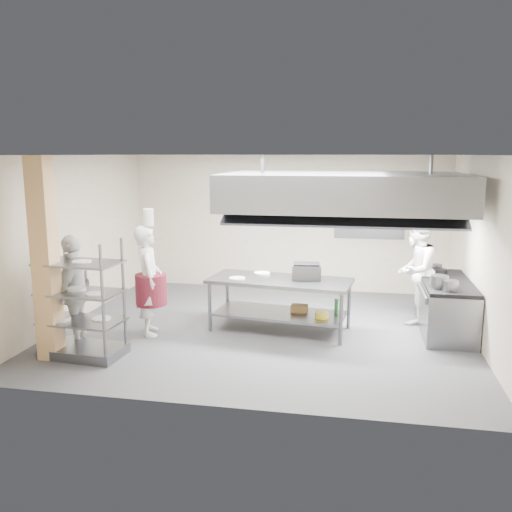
% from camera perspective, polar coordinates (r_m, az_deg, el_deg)
% --- Properties ---
extents(floor, '(7.00, 7.00, 0.00)m').
position_cam_1_polar(floor, '(9.55, 0.80, -7.74)').
color(floor, '#343436').
rests_on(floor, ground).
extents(ceiling, '(7.00, 7.00, 0.00)m').
position_cam_1_polar(ceiling, '(9.06, 0.85, 10.58)').
color(ceiling, silver).
rests_on(ceiling, wall_back).
extents(wall_back, '(7.00, 0.00, 7.00)m').
position_cam_1_polar(wall_back, '(12.12, 3.28, 3.48)').
color(wall_back, '#BCAE95').
rests_on(wall_back, ground).
extents(wall_left, '(0.00, 6.00, 6.00)m').
position_cam_1_polar(wall_left, '(10.37, -18.60, 1.71)').
color(wall_left, '#BCAE95').
rests_on(wall_left, ground).
extents(wall_right, '(0.00, 6.00, 6.00)m').
position_cam_1_polar(wall_right, '(9.26, 22.69, 0.42)').
color(wall_right, '#BCAE95').
rests_on(wall_right, ground).
extents(column, '(0.30, 0.30, 3.00)m').
position_cam_1_polar(column, '(8.45, -21.30, -0.39)').
color(column, tan).
rests_on(column, floor).
extents(exhaust_hood, '(4.00, 2.50, 0.60)m').
position_cam_1_polar(exhaust_hood, '(9.35, 9.20, 6.77)').
color(exhaust_hood, gray).
rests_on(exhaust_hood, ceiling).
extents(hood_strip_a, '(1.60, 0.12, 0.04)m').
position_cam_1_polar(hood_strip_a, '(9.44, 3.66, 4.97)').
color(hood_strip_a, white).
rests_on(hood_strip_a, exhaust_hood).
extents(hood_strip_b, '(1.60, 0.12, 0.04)m').
position_cam_1_polar(hood_strip_b, '(9.39, 14.66, 4.61)').
color(hood_strip_b, white).
rests_on(hood_strip_b, exhaust_hood).
extents(wall_shelf, '(1.50, 0.28, 0.04)m').
position_cam_1_polar(wall_shelf, '(11.86, 11.84, 3.11)').
color(wall_shelf, gray).
rests_on(wall_shelf, wall_back).
extents(island, '(2.53, 1.31, 0.91)m').
position_cam_1_polar(island, '(9.40, 2.51, -5.14)').
color(island, gray).
rests_on(island, floor).
extents(island_worktop, '(2.53, 1.31, 0.06)m').
position_cam_1_polar(island_worktop, '(9.29, 2.53, -2.62)').
color(island_worktop, gray).
rests_on(island_worktop, island).
extents(island_undershelf, '(2.32, 1.18, 0.04)m').
position_cam_1_polar(island_undershelf, '(9.44, 2.50, -6.05)').
color(island_undershelf, slate).
rests_on(island_undershelf, island).
extents(pass_rack, '(1.24, 0.79, 1.79)m').
position_cam_1_polar(pass_rack, '(8.51, -17.93, -4.30)').
color(pass_rack, slate).
rests_on(pass_rack, floor).
extents(cooking_range, '(0.80, 2.00, 0.84)m').
position_cam_1_polar(cooking_range, '(9.89, 19.27, -5.15)').
color(cooking_range, slate).
rests_on(cooking_range, floor).
extents(range_top, '(0.78, 1.96, 0.06)m').
position_cam_1_polar(range_top, '(9.78, 19.43, -2.61)').
color(range_top, black).
rests_on(range_top, cooking_range).
extents(chef_head, '(0.67, 0.80, 1.87)m').
position_cam_1_polar(chef_head, '(9.26, -11.24, -2.53)').
color(chef_head, white).
rests_on(chef_head, floor).
extents(chef_line, '(1.03, 1.13, 1.91)m').
position_cam_1_polar(chef_line, '(10.13, 16.42, -1.51)').
color(chef_line, silver).
rests_on(chef_line, floor).
extents(chef_plating, '(0.56, 1.10, 1.80)m').
position_cam_1_polar(chef_plating, '(9.01, -18.54, -3.49)').
color(chef_plating, white).
rests_on(chef_plating, floor).
extents(griddle, '(0.53, 0.44, 0.24)m').
position_cam_1_polar(griddle, '(9.35, 5.32, -1.63)').
color(griddle, slate).
rests_on(griddle, island_worktop).
extents(wicker_basket, '(0.29, 0.21, 0.13)m').
position_cam_1_polar(wicker_basket, '(9.46, 4.59, -5.52)').
color(wicker_basket, olive).
rests_on(wicker_basket, island_undershelf).
extents(stockpot, '(0.29, 0.29, 0.20)m').
position_cam_1_polar(stockpot, '(9.21, 18.74, -2.56)').
color(stockpot, gray).
rests_on(stockpot, range_top).
extents(plate_stack, '(0.28, 0.28, 0.05)m').
position_cam_1_polar(plate_stack, '(8.59, -17.81, -6.37)').
color(plate_stack, white).
rests_on(plate_stack, pass_rack).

